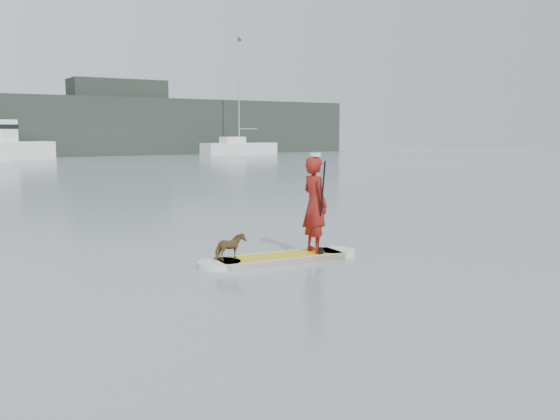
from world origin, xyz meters
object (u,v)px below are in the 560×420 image
paddler (315,205)px  sailboat_f (239,147)px  dog (230,247)px  paddleboard (280,258)px

paddler → sailboat_f: 53.89m
paddler → sailboat_f: size_ratio=0.16×
paddler → dog: paddler is taller
sailboat_f → paddleboard: bearing=-120.8°
paddler → dog: (-1.79, 0.18, -0.70)m
paddleboard → dog: bearing=180.0°
paddleboard → dog: size_ratio=5.64×
paddleboard → sailboat_f: (25.20, 47.96, 0.76)m
dog → sailboat_f: bearing=-36.9°
paddler → dog: bearing=88.2°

